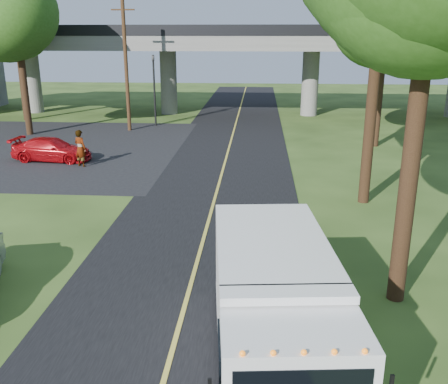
# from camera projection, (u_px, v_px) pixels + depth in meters

# --- Properties ---
(ground) EXTENTS (120.00, 120.00, 0.00)m
(ground) POSITION_uv_depth(u_px,v_px,m) (184.00, 310.00, 12.64)
(ground) COLOR #2C4217
(ground) RESTS_ON ground
(road) EXTENTS (7.00, 90.00, 0.02)m
(road) POSITION_uv_depth(u_px,v_px,m) (217.00, 191.00, 22.14)
(road) COLOR black
(road) RESTS_ON ground
(parking_lot) EXTENTS (16.00, 18.00, 0.01)m
(parking_lot) POSITION_uv_depth(u_px,v_px,m) (49.00, 148.00, 30.48)
(parking_lot) COLOR black
(parking_lot) RESTS_ON ground
(lane_line) EXTENTS (0.12, 90.00, 0.01)m
(lane_line) POSITION_uv_depth(u_px,v_px,m) (217.00, 191.00, 22.13)
(lane_line) COLOR gold
(lane_line) RESTS_ON road
(overpass) EXTENTS (54.00, 10.00, 7.30)m
(overpass) POSITION_uv_depth(u_px,v_px,m) (239.00, 60.00, 41.66)
(overpass) COLOR slate
(overpass) RESTS_ON ground
(traffic_signal) EXTENTS (0.18, 0.22, 5.20)m
(traffic_signal) POSITION_uv_depth(u_px,v_px,m) (154.00, 83.00, 36.78)
(traffic_signal) COLOR black
(traffic_signal) RESTS_ON ground
(utility_pole) EXTENTS (1.60, 0.26, 9.00)m
(utility_pole) POSITION_uv_depth(u_px,v_px,m) (126.00, 65.00, 34.55)
(utility_pole) COLOR #472D19
(utility_pole) RESTS_ON ground
(tree_right_far) EXTENTS (5.77, 5.67, 10.99)m
(tree_right_far) POSITION_uv_depth(u_px,v_px,m) (392.00, 4.00, 28.34)
(tree_right_far) COLOR #382314
(tree_right_far) RESTS_ON ground
(tree_left_lot) EXTENTS (5.60, 5.50, 10.50)m
(tree_left_lot) POSITION_uv_depth(u_px,v_px,m) (18.00, 13.00, 31.91)
(tree_left_lot) COLOR #382314
(tree_left_lot) RESTS_ON ground
(tree_left_far) EXTENTS (5.26, 5.16, 9.89)m
(tree_left_far) POSITION_uv_depth(u_px,v_px,m) (17.00, 23.00, 37.95)
(tree_left_far) COLOR #382314
(tree_left_far) RESTS_ON ground
(step_van) EXTENTS (2.94, 6.51, 2.65)m
(step_van) POSITION_uv_depth(u_px,v_px,m) (274.00, 308.00, 10.01)
(step_van) COLOR white
(step_van) RESTS_ON ground
(red_sedan) EXTENTS (4.42, 2.04, 1.25)m
(red_sedan) POSITION_uv_depth(u_px,v_px,m) (52.00, 149.00, 27.28)
(red_sedan) COLOR #AF0A10
(red_sedan) RESTS_ON ground
(pedestrian) EXTENTS (0.84, 0.73, 1.95)m
(pedestrian) POSITION_uv_depth(u_px,v_px,m) (80.00, 148.00, 25.96)
(pedestrian) COLOR gray
(pedestrian) RESTS_ON ground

